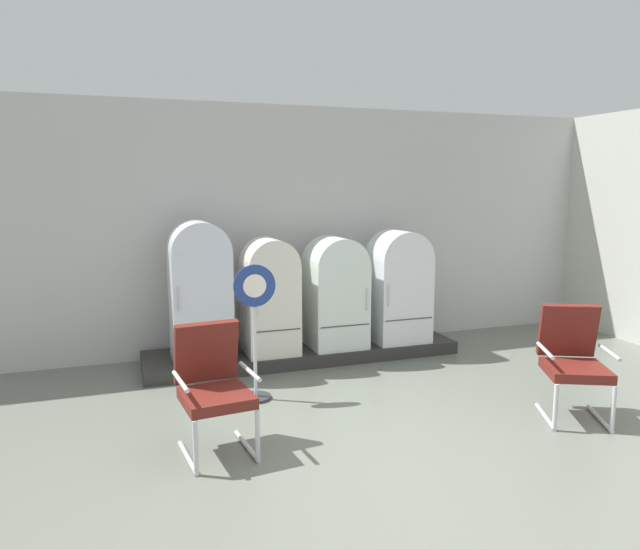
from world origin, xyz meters
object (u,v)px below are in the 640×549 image
refrigerator_0 (200,287)px  armchair_left (213,382)px  refrigerator_1 (270,293)px  refrigerator_2 (335,289)px  refrigerator_3 (399,283)px  sign_stand (255,337)px  armchair_right (573,356)px

refrigerator_0 → armchair_left: 2.17m
refrigerator_1 → refrigerator_2: 0.86m
refrigerator_0 → refrigerator_1: 0.84m
refrigerator_0 → armchair_left: size_ratio=1.53×
refrigerator_0 → refrigerator_3: 2.58m
refrigerator_1 → sign_stand: bearing=-111.8°
armchair_left → armchair_right: 3.37m
sign_stand → armchair_right: bearing=-27.1°
refrigerator_0 → refrigerator_1: size_ratio=1.16×
refrigerator_1 → refrigerator_3: bearing=-0.2°
armchair_right → sign_stand: sign_stand is taller
armchair_right → sign_stand: size_ratio=0.75×
refrigerator_0 → armchair_right: bearing=-38.6°
refrigerator_0 → refrigerator_2: refrigerator_0 is taller
refrigerator_1 → refrigerator_2: size_ratio=1.01×
refrigerator_0 → refrigerator_1: refrigerator_0 is taller
refrigerator_0 → armchair_right: size_ratio=1.53×
refrigerator_1 → armchair_left: refrigerator_1 is taller
refrigerator_2 → refrigerator_3: bearing=-2.3°
armchair_left → sign_stand: sign_stand is taller
armchair_right → refrigerator_2: bearing=120.1°
refrigerator_2 → armchair_right: bearing=-59.9°
refrigerator_0 → refrigerator_2: bearing=-0.1°
refrigerator_2 → armchair_right: 2.93m
refrigerator_2 → armchair_left: size_ratio=1.31×
refrigerator_1 → refrigerator_0: bearing=177.9°
refrigerator_1 → armchair_right: 3.43m
refrigerator_0 → refrigerator_1: (0.83, -0.03, -0.12)m
refrigerator_0 → refrigerator_2: 1.70m
refrigerator_3 → armchair_left: (-2.76, -2.08, -0.34)m
sign_stand → refrigerator_2: bearing=40.6°
armchair_right → sign_stand: (-2.76, 1.41, 0.08)m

